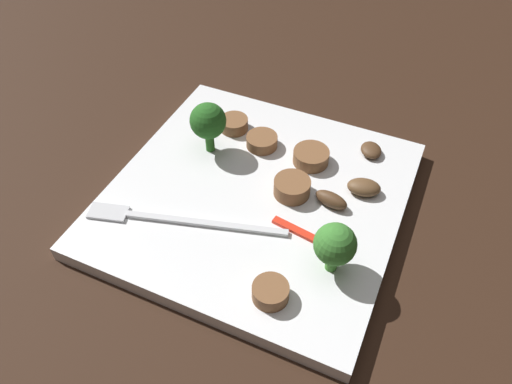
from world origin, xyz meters
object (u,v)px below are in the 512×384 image
(sausage_slice_2, at_px, (271,292))
(mushroom_2, at_px, (371,150))
(sausage_slice_0, at_px, (234,124))
(sausage_slice_3, at_px, (262,141))
(sausage_slice_1, at_px, (292,187))
(plate, at_px, (256,198))
(pepper_strip_1, at_px, (294,229))
(broccoli_floret_1, at_px, (208,122))
(mushroom_0, at_px, (364,187))
(fork, at_px, (171,220))
(broccoli_floret_0, at_px, (335,245))
(sausage_slice_4, at_px, (311,157))
(mushroom_1, at_px, (331,200))

(sausage_slice_2, relative_size, mushroom_2, 1.19)
(sausage_slice_0, height_order, sausage_slice_3, same)
(sausage_slice_1, xyz_separation_m, sausage_slice_3, (0.05, -0.05, -0.00))
(plate, bearing_deg, sausage_slice_1, -158.07)
(sausage_slice_1, height_order, pepper_strip_1, sausage_slice_1)
(sausage_slice_1, height_order, sausage_slice_3, sausage_slice_1)
(broccoli_floret_1, bearing_deg, sausage_slice_0, -100.77)
(mushroom_0, bearing_deg, plate, 24.31)
(fork, relative_size, broccoli_floret_1, 3.23)
(sausage_slice_2, height_order, pepper_strip_1, sausage_slice_2)
(fork, xyz_separation_m, broccoli_floret_1, (0.01, -0.10, 0.03))
(sausage_slice_3, bearing_deg, broccoli_floret_0, 134.41)
(sausage_slice_3, distance_m, sausage_slice_4, 0.05)
(sausage_slice_3, height_order, sausage_slice_4, sausage_slice_4)
(sausage_slice_2, relative_size, pepper_strip_1, 0.71)
(mushroom_1, bearing_deg, broccoli_floret_0, 108.43)
(mushroom_1, bearing_deg, fork, 32.04)
(mushroom_2, bearing_deg, sausage_slice_1, 57.91)
(sausage_slice_4, distance_m, mushroom_0, 0.06)
(sausage_slice_3, xyz_separation_m, pepper_strip_1, (-0.07, 0.09, -0.00))
(sausage_slice_3, height_order, pepper_strip_1, sausage_slice_3)
(broccoli_floret_0, relative_size, pepper_strip_1, 1.18)
(sausage_slice_2, bearing_deg, mushroom_1, -96.31)
(broccoli_floret_0, relative_size, sausage_slice_4, 1.37)
(sausage_slice_1, xyz_separation_m, sausage_slice_4, (-0.00, -0.05, -0.00))
(broccoli_floret_1, xyz_separation_m, mushroom_1, (-0.14, 0.02, -0.03))
(sausage_slice_1, bearing_deg, sausage_slice_4, -91.82)
(sausage_slice_3, bearing_deg, plate, 109.02)
(plate, relative_size, broccoli_floret_0, 5.45)
(broccoli_floret_0, distance_m, sausage_slice_0, 0.20)
(fork, relative_size, mushroom_0, 5.69)
(fork, distance_m, mushroom_1, 0.14)
(sausage_slice_0, bearing_deg, sausage_slice_2, 123.80)
(sausage_slice_3, bearing_deg, mushroom_0, 169.53)
(sausage_slice_3, bearing_deg, fork, 75.41)
(broccoli_floret_0, xyz_separation_m, sausage_slice_0, (0.15, -0.13, -0.02))
(sausage_slice_2, bearing_deg, fork, -17.44)
(plate, xyz_separation_m, mushroom_0, (-0.09, -0.04, 0.01))
(mushroom_0, bearing_deg, broccoli_floret_0, 89.52)
(pepper_strip_1, bearing_deg, sausage_slice_2, 96.04)
(plate, bearing_deg, mushroom_0, -155.69)
(sausage_slice_0, relative_size, mushroom_1, 0.94)
(broccoli_floret_1, bearing_deg, mushroom_1, 170.89)
(broccoli_floret_1, distance_m, mushroom_0, 0.16)
(broccoli_floret_0, relative_size, mushroom_0, 1.56)
(mushroom_2, relative_size, pepper_strip_1, 0.60)
(mushroom_0, bearing_deg, sausage_slice_4, -17.78)
(mushroom_0, xyz_separation_m, pepper_strip_1, (0.04, 0.07, -0.00))
(sausage_slice_2, xyz_separation_m, mushroom_2, (-0.03, -0.19, -0.00))
(plate, height_order, broccoli_floret_0, broccoli_floret_0)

